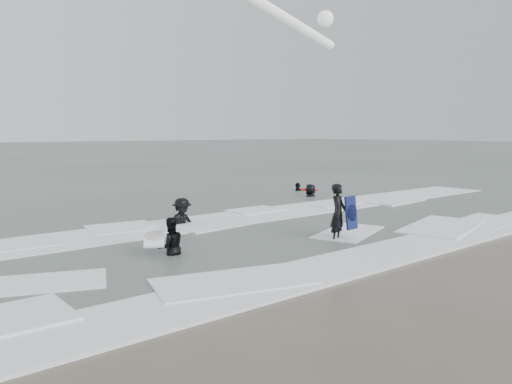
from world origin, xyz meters
TOP-DOWN VIEW (x-y plane):
  - ground at (0.00, 0.00)m, footprint 320.00×320.00m
  - surfer_centre at (0.04, 1.25)m, footprint 0.73×0.60m
  - surfer_wading at (-4.58, 2.76)m, footprint 0.85×0.72m
  - surfer_breaker at (-2.28, 6.14)m, footprint 1.19×0.71m
  - surfer_right_near at (7.55, 10.88)m, footprint 1.04×0.71m
  - surfer_right_far at (6.38, 8.75)m, footprint 1.05×0.96m
  - surf_foam at (0.00, 3.70)m, footprint 30.03×9.06m
  - bodyboards at (1.14, 4.87)m, footprint 13.91×10.25m

SIDE VIEW (x-z plane):
  - ground at x=0.00m, z-range 0.00..0.00m
  - surfer_centre at x=0.04m, z-range -0.85..0.85m
  - surfer_wading at x=-4.58m, z-range -0.78..0.78m
  - surfer_breaker at x=-2.28m, z-range -0.91..0.91m
  - surfer_right_near at x=7.55m, z-range -0.82..0.82m
  - surfer_right_far at x=6.38m, z-range -0.90..0.90m
  - surf_foam at x=0.00m, z-range 0.00..0.08m
  - bodyboards at x=1.14m, z-range -0.13..1.12m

